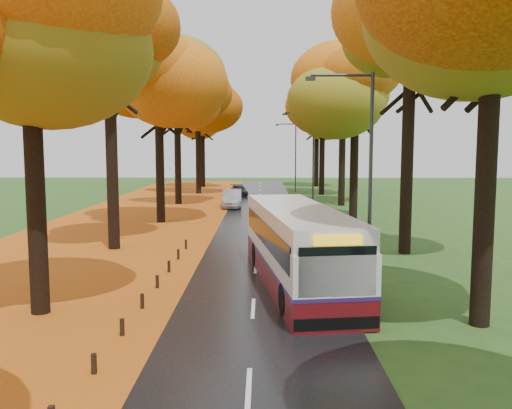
{
  "coord_description": "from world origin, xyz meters",
  "views": [
    {
      "loc": [
        0.3,
        -11.52,
        5.43
      ],
      "look_at": [
        0.0,
        14.36,
        2.6
      ],
      "focal_mm": 38.0,
      "sensor_mm": 36.0,
      "label": 1
    }
  ],
  "objects_px": {
    "streetlamp_mid": "(310,155)",
    "car_silver": "(232,198)",
    "streetlamp_far": "(293,152)",
    "streetlamp_near": "(364,165)",
    "car_dark": "(239,191)",
    "bus": "(297,244)",
    "car_white": "(232,201)"
  },
  "relations": [
    {
      "from": "streetlamp_mid",
      "to": "car_dark",
      "type": "xyz_separation_m",
      "value": [
        -6.18,
        16.26,
        -4.1
      ]
    },
    {
      "from": "car_white",
      "to": "streetlamp_near",
      "type": "bearing_deg",
      "value": -76.71
    },
    {
      "from": "streetlamp_near",
      "to": "car_white",
      "type": "distance_m",
      "value": 28.09
    },
    {
      "from": "streetlamp_mid",
      "to": "car_silver",
      "type": "height_order",
      "value": "streetlamp_mid"
    },
    {
      "from": "streetlamp_far",
      "to": "car_dark",
      "type": "bearing_deg",
      "value": -137.15
    },
    {
      "from": "streetlamp_near",
      "to": "car_silver",
      "type": "relative_size",
      "value": 1.72
    },
    {
      "from": "streetlamp_mid",
      "to": "streetlamp_far",
      "type": "height_order",
      "value": "same"
    },
    {
      "from": "streetlamp_near",
      "to": "car_dark",
      "type": "bearing_deg",
      "value": 99.18
    },
    {
      "from": "car_white",
      "to": "car_dark",
      "type": "xyz_separation_m",
      "value": [
        0.11,
        11.19,
        -0.04
      ]
    },
    {
      "from": "streetlamp_near",
      "to": "streetlamp_far",
      "type": "relative_size",
      "value": 1.0
    },
    {
      "from": "streetlamp_mid",
      "to": "bus",
      "type": "relative_size",
      "value": 0.69
    },
    {
      "from": "streetlamp_mid",
      "to": "car_dark",
      "type": "relative_size",
      "value": 2.02
    },
    {
      "from": "streetlamp_mid",
      "to": "car_silver",
      "type": "relative_size",
      "value": 1.72
    },
    {
      "from": "streetlamp_mid",
      "to": "streetlamp_near",
      "type": "bearing_deg",
      "value": -90.0
    },
    {
      "from": "streetlamp_far",
      "to": "car_silver",
      "type": "relative_size",
      "value": 1.72
    },
    {
      "from": "streetlamp_mid",
      "to": "car_silver",
      "type": "xyz_separation_m",
      "value": [
        -6.3,
        5.88,
        -3.91
      ]
    },
    {
      "from": "car_silver",
      "to": "car_dark",
      "type": "xyz_separation_m",
      "value": [
        0.11,
        10.39,
        -0.19
      ]
    },
    {
      "from": "streetlamp_mid",
      "to": "streetlamp_far",
      "type": "bearing_deg",
      "value": 90.0
    },
    {
      "from": "streetlamp_mid",
      "to": "car_dark",
      "type": "distance_m",
      "value": 17.88
    },
    {
      "from": "car_white",
      "to": "car_dark",
      "type": "relative_size",
      "value": 0.91
    },
    {
      "from": "streetlamp_near",
      "to": "bus",
      "type": "distance_m",
      "value": 4.03
    },
    {
      "from": "streetlamp_far",
      "to": "car_dark",
      "type": "relative_size",
      "value": 2.02
    },
    {
      "from": "bus",
      "to": "car_white",
      "type": "xyz_separation_m",
      "value": [
        -4.02,
        25.88,
        -0.96
      ]
    },
    {
      "from": "car_white",
      "to": "car_silver",
      "type": "relative_size",
      "value": 0.78
    },
    {
      "from": "streetlamp_far",
      "to": "car_silver",
      "type": "distance_m",
      "value": 17.74
    },
    {
      "from": "car_silver",
      "to": "streetlamp_mid",
      "type": "bearing_deg",
      "value": -45.06
    },
    {
      "from": "bus",
      "to": "car_dark",
      "type": "xyz_separation_m",
      "value": [
        -3.91,
        37.07,
        -1.0
      ]
    },
    {
      "from": "bus",
      "to": "car_dark",
      "type": "relative_size",
      "value": 2.95
    },
    {
      "from": "car_white",
      "to": "car_silver",
      "type": "height_order",
      "value": "car_silver"
    },
    {
      "from": "streetlamp_near",
      "to": "car_silver",
      "type": "xyz_separation_m",
      "value": [
        -6.3,
        27.88,
        -3.91
      ]
    },
    {
      "from": "streetlamp_near",
      "to": "streetlamp_mid",
      "type": "distance_m",
      "value": 22.0
    },
    {
      "from": "streetlamp_near",
      "to": "streetlamp_mid",
      "type": "bearing_deg",
      "value": 90.0
    }
  ]
}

